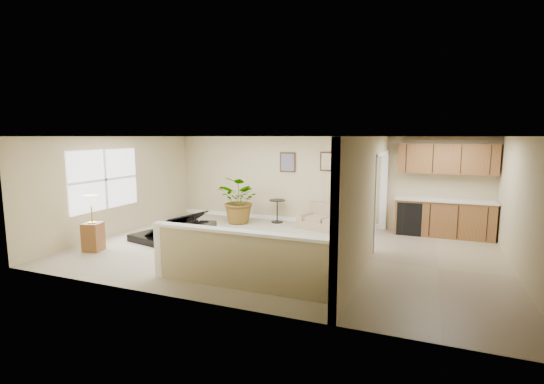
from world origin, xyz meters
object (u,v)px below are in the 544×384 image
at_px(piano_bench, 204,235).
at_px(palm_plant, 240,200).
at_px(piano, 174,213).
at_px(accent_table, 277,208).
at_px(small_plant, 365,226).
at_px(lamp_stand, 93,227).
at_px(loveseat, 328,217).

height_order(piano_bench, palm_plant, palm_plant).
height_order(piano, palm_plant, piano).
distance_m(piano_bench, accent_table, 3.04).
relative_size(piano, piano_bench, 2.76).
height_order(piano, small_plant, piano).
relative_size(piano, lamp_stand, 1.74).
height_order(accent_table, palm_plant, palm_plant).
distance_m(piano_bench, loveseat, 3.52).
relative_size(piano_bench, lamp_stand, 0.63).
distance_m(piano, small_plant, 4.80).
xyz_separation_m(piano_bench, accent_table, (0.66, 2.96, 0.17)).
relative_size(loveseat, lamp_stand, 1.38).
relative_size(loveseat, palm_plant, 1.11).
xyz_separation_m(piano, piano_bench, (1.04, -0.31, -0.38)).
relative_size(loveseat, small_plant, 3.22).
distance_m(piano, palm_plant, 2.27).
bearing_deg(loveseat, lamp_stand, -122.27).
bearing_deg(lamp_stand, piano, 55.89).
xyz_separation_m(palm_plant, small_plant, (3.55, -0.05, -0.45)).
xyz_separation_m(accent_table, lamp_stand, (-2.73, -4.18, 0.09)).
distance_m(piano_bench, palm_plant, 2.51).
xyz_separation_m(loveseat, small_plant, (1.03, -0.32, -0.10)).
bearing_deg(palm_plant, lamp_stand, -115.94).
relative_size(small_plant, lamp_stand, 0.43).
xyz_separation_m(accent_table, palm_plant, (-0.95, -0.50, 0.24)).
height_order(piano_bench, small_plant, small_plant).
relative_size(accent_table, small_plant, 1.27).
bearing_deg(lamp_stand, accent_table, 56.81).
xyz_separation_m(accent_table, small_plant, (2.60, -0.56, -0.21)).
relative_size(loveseat, accent_table, 2.53).
xyz_separation_m(piano, small_plant, (4.30, 2.09, -0.41)).
relative_size(palm_plant, lamp_stand, 1.24).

